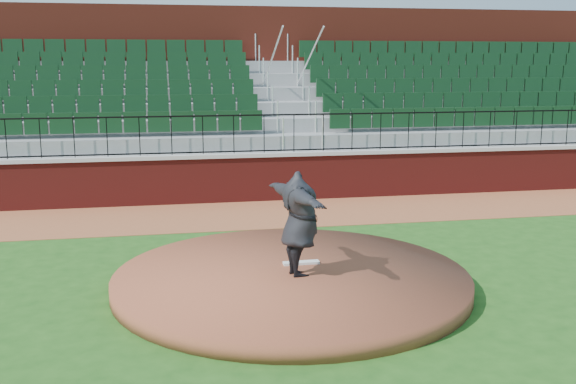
% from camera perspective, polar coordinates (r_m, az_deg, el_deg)
% --- Properties ---
extents(ground, '(90.00, 90.00, 0.00)m').
position_cam_1_polar(ground, '(11.48, 1.42, -7.81)').
color(ground, '#1E4D16').
rests_on(ground, ground).
extents(warning_track, '(34.00, 3.20, 0.01)m').
position_cam_1_polar(warning_track, '(16.60, -2.53, -1.83)').
color(warning_track, brown).
rests_on(warning_track, ground).
extents(field_wall, '(34.00, 0.35, 1.20)m').
position_cam_1_polar(field_wall, '(18.03, -3.29, 1.13)').
color(field_wall, maroon).
rests_on(field_wall, ground).
extents(wall_cap, '(34.00, 0.45, 0.10)m').
position_cam_1_polar(wall_cap, '(17.93, -3.31, 3.17)').
color(wall_cap, '#B7B7B7').
rests_on(wall_cap, field_wall).
extents(wall_railing, '(34.00, 0.05, 1.00)m').
position_cam_1_polar(wall_railing, '(17.86, -3.33, 4.92)').
color(wall_railing, black).
rests_on(wall_railing, wall_cap).
extents(seating_stands, '(34.00, 5.10, 4.60)m').
position_cam_1_polar(seating_stands, '(20.51, -4.35, 7.11)').
color(seating_stands, gray).
rests_on(seating_stands, ground).
extents(concourse_wall, '(34.00, 0.50, 5.50)m').
position_cam_1_polar(concourse_wall, '(23.27, -5.17, 8.68)').
color(concourse_wall, maroon).
rests_on(concourse_wall, ground).
extents(pitchers_mound, '(5.90, 5.90, 0.25)m').
position_cam_1_polar(pitchers_mound, '(11.30, 0.29, -7.45)').
color(pitchers_mound, brown).
rests_on(pitchers_mound, ground).
extents(pitching_rubber, '(0.63, 0.17, 0.04)m').
position_cam_1_polar(pitching_rubber, '(11.72, 1.13, -6.02)').
color(pitching_rubber, white).
rests_on(pitching_rubber, pitchers_mound).
extents(pitcher, '(0.97, 2.21, 1.74)m').
position_cam_1_polar(pitcher, '(10.90, 0.97, -2.71)').
color(pitcher, black).
rests_on(pitcher, pitchers_mound).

